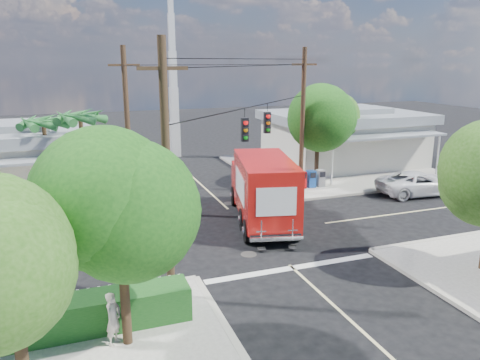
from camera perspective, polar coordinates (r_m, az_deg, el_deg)
ground at (r=23.18m, az=1.70°, el=-6.44°), size 120.00×120.00×0.00m
sidewalk_ne at (r=37.23m, az=11.12°, el=1.45°), size 14.12×14.12×0.14m
sidewalk_nw at (r=32.17m, az=-24.36°, el=-1.63°), size 14.12×14.12×0.14m
road_markings at (r=21.92m, az=3.14°, el=-7.70°), size 32.00×32.00×0.01m
building_ne at (r=38.56m, az=12.53°, el=5.22°), size 11.80×10.20×4.50m
building_nw at (r=33.36m, az=-26.48°, el=2.48°), size 10.80×10.20×4.30m
radio_tower at (r=41.10m, az=-8.11°, el=10.63°), size 0.80×0.80×17.00m
tree_sw_front at (r=13.21m, az=-14.49°, el=-3.31°), size 3.88×3.78×6.03m
tree_sw_back at (r=11.06m, az=-26.12°, el=-10.32°), size 3.56×3.42×5.41m
tree_ne_front at (r=31.10m, az=9.61°, el=7.78°), size 4.21×4.14×6.66m
tree_ne_back at (r=34.36m, az=11.56°, el=7.33°), size 3.77×3.66×5.82m
palm_nw_front at (r=27.80m, az=-18.88°, el=7.02°), size 3.01×3.08×5.59m
palm_nw_back at (r=29.36m, az=-22.83°, el=6.30°), size 3.01×3.08×5.19m
utility_poles at (r=22.94m, az=-3.39°, el=5.42°), size 12.00×10.68×9.00m
picket_fence at (r=16.37m, az=-17.29°, el=-13.83°), size 5.94×0.06×1.00m
hedge_sw at (r=15.65m, az=-17.88°, el=-15.21°), size 6.20×1.20×1.10m
vending_boxes at (r=31.01m, az=8.66°, el=0.14°), size 1.90×0.50×1.10m
delivery_truck at (r=24.20m, az=2.77°, el=-1.10°), size 4.19×8.44×3.51m
parked_car at (r=31.49m, az=21.02°, el=-0.36°), size 5.52×2.95×1.47m
pedestrian at (r=14.64m, az=-15.18°, el=-16.01°), size 0.67×0.71×1.63m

